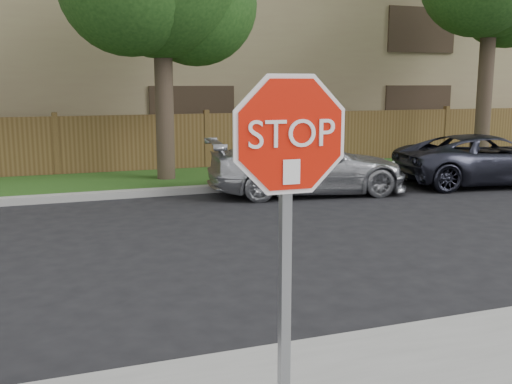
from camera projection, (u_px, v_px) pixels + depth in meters
name	position (u px, v px, depth m)	size (l,w,h in m)	color
ground	(104.00, 382.00, 4.98)	(90.00, 90.00, 0.00)	black
far_curb	(63.00, 198.00, 12.51)	(70.00, 0.30, 0.15)	gray
grass_strip	(60.00, 186.00, 14.04)	(70.00, 3.00, 0.12)	#1E4714
fence	(56.00, 148.00, 15.38)	(70.00, 0.12, 1.60)	#523A1D
apartment_building	(46.00, 50.00, 20.07)	(35.20, 9.20, 7.20)	#907C59
stop_sign	(288.00, 187.00, 3.62)	(1.01, 0.13, 2.55)	gray
sedan_right	(308.00, 165.00, 13.28)	(1.80, 4.44, 1.29)	#B7B9BF
sedan_far_right	(488.00, 160.00, 14.48)	(2.02, 4.38, 1.22)	#2C2D3B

